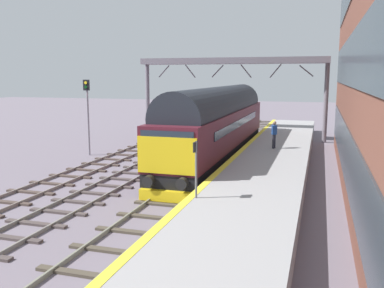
# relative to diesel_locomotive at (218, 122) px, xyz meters

# --- Properties ---
(ground_plane) EXTENTS (140.00, 140.00, 0.00)m
(ground_plane) POSITION_rel_diesel_locomotive_xyz_m (-0.00, -4.86, -2.48)
(ground_plane) COLOR slate
(ground_plane) RESTS_ON ground
(track_main) EXTENTS (2.50, 60.00, 0.15)m
(track_main) POSITION_rel_diesel_locomotive_xyz_m (-0.00, -4.86, -2.43)
(track_main) COLOR gray
(track_main) RESTS_ON ground
(track_adjacent_west) EXTENTS (2.50, 60.00, 0.15)m
(track_adjacent_west) POSITION_rel_diesel_locomotive_xyz_m (-3.59, -4.86, -2.43)
(track_adjacent_west) COLOR gray
(track_adjacent_west) RESTS_ON ground
(track_adjacent_far_west) EXTENTS (2.50, 60.00, 0.15)m
(track_adjacent_far_west) POSITION_rel_diesel_locomotive_xyz_m (-6.51, -4.86, -2.43)
(track_adjacent_far_west) COLOR gray
(track_adjacent_far_west) RESTS_ON ground
(station_platform) EXTENTS (4.00, 44.00, 1.01)m
(station_platform) POSITION_rel_diesel_locomotive_xyz_m (3.60, -4.86, -1.98)
(station_platform) COLOR #9E9D9E
(station_platform) RESTS_ON ground
(diesel_locomotive) EXTENTS (2.74, 18.80, 4.68)m
(diesel_locomotive) POSITION_rel_diesel_locomotive_xyz_m (0.00, 0.00, 0.00)
(diesel_locomotive) COLOR black
(diesel_locomotive) RESTS_ON ground
(signal_post_mid) EXTENTS (0.44, 0.22, 5.09)m
(signal_post_mid) POSITION_rel_diesel_locomotive_xyz_m (-8.86, -0.52, 0.64)
(signal_post_mid) COLOR gray
(signal_post_mid) RESTS_ON ground
(platform_number_sign) EXTENTS (0.10, 0.44, 2.04)m
(platform_number_sign) POSITION_rel_diesel_locomotive_xyz_m (1.95, -11.49, -0.13)
(platform_number_sign) COLOR slate
(platform_number_sign) RESTS_ON station_platform
(waiting_passenger) EXTENTS (0.42, 0.49, 1.64)m
(waiting_passenger) POSITION_rel_diesel_locomotive_xyz_m (3.50, 0.01, -0.49)
(waiting_passenger) COLOR #282833
(waiting_passenger) RESTS_ON station_platform
(overhead_footbridge) EXTENTS (15.80, 2.00, 6.84)m
(overhead_footbridge) POSITION_rel_diesel_locomotive_xyz_m (-1.20, 9.93, 3.78)
(overhead_footbridge) COLOR slate
(overhead_footbridge) RESTS_ON ground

